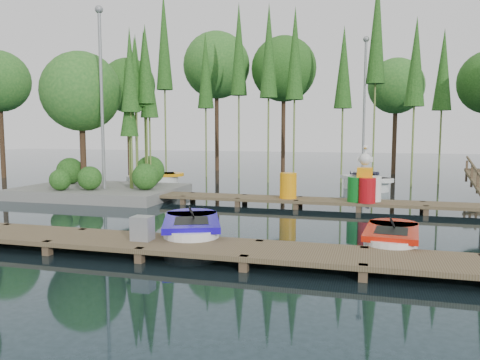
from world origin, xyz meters
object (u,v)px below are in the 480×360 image
(utility_cabinet, at_px, (142,228))
(yellow_barrel, at_px, (288,186))
(boat_blue, at_px, (192,232))
(island, at_px, (95,117))
(drum_cluster, at_px, (365,185))
(boat_yellow_far, at_px, (153,179))
(boat_red, at_px, (391,241))

(utility_cabinet, relative_size, yellow_barrel, 0.58)
(boat_blue, xyz_separation_m, yellow_barrel, (1.28, 5.79, 0.47))
(island, distance_m, yellow_barrel, 8.37)
(yellow_barrel, xyz_separation_m, drum_cluster, (2.56, -0.15, 0.11))
(boat_blue, bearing_deg, drum_cluster, 34.55)
(boat_yellow_far, height_order, utility_cabinet, boat_yellow_far)
(utility_cabinet, height_order, yellow_barrel, yellow_barrel)
(boat_yellow_far, distance_m, utility_cabinet, 12.79)
(boat_yellow_far, height_order, yellow_barrel, boat_yellow_far)
(boat_blue, distance_m, drum_cluster, 6.85)
(utility_cabinet, bearing_deg, boat_red, 17.88)
(boat_blue, xyz_separation_m, drum_cluster, (3.84, 5.64, 0.58))
(boat_blue, relative_size, yellow_barrel, 3.43)
(drum_cluster, bearing_deg, utility_cabinet, -123.19)
(boat_red, bearing_deg, island, 156.27)
(boat_red, bearing_deg, boat_yellow_far, 141.80)
(drum_cluster, bearing_deg, boat_red, -83.08)
(island, bearing_deg, boat_blue, -44.55)
(island, xyz_separation_m, boat_blue, (6.68, -6.58, -2.92))
(yellow_barrel, bearing_deg, utility_cabinet, -105.31)
(boat_yellow_far, bearing_deg, boat_red, -51.93)
(island, relative_size, yellow_barrel, 7.70)
(yellow_barrel, bearing_deg, boat_yellow_far, 148.06)
(island, relative_size, boat_red, 2.72)
(boat_red, distance_m, utility_cabinet, 5.38)
(boat_red, height_order, utility_cabinet, utility_cabinet)
(yellow_barrel, relative_size, drum_cluster, 0.47)
(boat_yellow_far, relative_size, yellow_barrel, 3.44)
(island, relative_size, utility_cabinet, 13.22)
(boat_red, bearing_deg, yellow_barrel, 125.95)
(island, relative_size, boat_blue, 2.24)
(boat_blue, relative_size, boat_red, 1.21)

